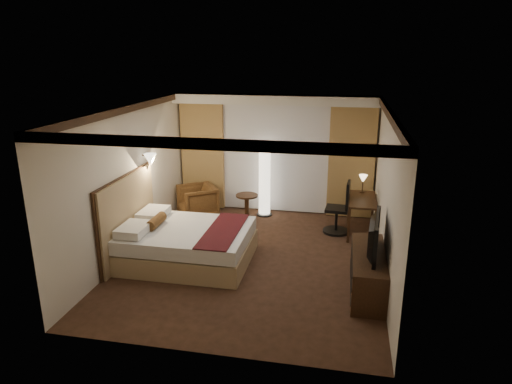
% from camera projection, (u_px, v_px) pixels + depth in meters
% --- Properties ---
extents(floor, '(4.50, 5.50, 0.01)m').
position_uv_depth(floor, '(252.00, 259.00, 8.24)').
color(floor, '#311F13').
rests_on(floor, ground).
extents(ceiling, '(4.50, 5.50, 0.01)m').
position_uv_depth(ceiling, '(251.00, 109.00, 7.45)').
color(ceiling, white).
rests_on(ceiling, back_wall).
extents(back_wall, '(4.50, 0.02, 2.70)m').
position_uv_depth(back_wall, '(276.00, 154.00, 10.42)').
color(back_wall, beige).
rests_on(back_wall, floor).
extents(left_wall, '(0.02, 5.50, 2.70)m').
position_uv_depth(left_wall, '(130.00, 181.00, 8.26)').
color(left_wall, beige).
rests_on(left_wall, floor).
extents(right_wall, '(0.02, 5.50, 2.70)m').
position_uv_depth(right_wall, '(386.00, 195.00, 7.43)').
color(right_wall, beige).
rests_on(right_wall, floor).
extents(crown_molding, '(4.50, 5.50, 0.12)m').
position_uv_depth(crown_molding, '(251.00, 112.00, 7.46)').
color(crown_molding, black).
rests_on(crown_molding, ceiling).
extents(soffit, '(4.50, 0.50, 0.20)m').
position_uv_depth(soffit, '(275.00, 100.00, 9.82)').
color(soffit, white).
rests_on(soffit, ceiling).
extents(curtain_sheer, '(2.48, 0.04, 2.45)m').
position_uv_depth(curtain_sheer, '(275.00, 159.00, 10.38)').
color(curtain_sheer, silver).
rests_on(curtain_sheer, back_wall).
extents(curtain_left_drape, '(1.00, 0.14, 2.45)m').
position_uv_depth(curtain_left_drape, '(203.00, 156.00, 10.64)').
color(curtain_left_drape, tan).
rests_on(curtain_left_drape, back_wall).
extents(curtain_right_drape, '(1.00, 0.14, 2.45)m').
position_uv_depth(curtain_right_drape, '(351.00, 163.00, 10.00)').
color(curtain_right_drape, tan).
rests_on(curtain_right_drape, back_wall).
extents(wall_sconce, '(0.24, 0.24, 0.24)m').
position_uv_depth(wall_sconce, '(150.00, 160.00, 8.69)').
color(wall_sconce, white).
rests_on(wall_sconce, left_wall).
extents(bed, '(2.19, 1.71, 0.64)m').
position_uv_depth(bed, '(188.00, 244.00, 8.09)').
color(bed, white).
rests_on(bed, floor).
extents(headboard, '(0.12, 2.01, 1.50)m').
position_uv_depth(headboard, '(128.00, 217.00, 8.17)').
color(headboard, tan).
rests_on(headboard, floor).
extents(armchair, '(1.04, 1.05, 0.79)m').
position_uv_depth(armchair, '(197.00, 200.00, 10.26)').
color(armchair, '#482D15').
rests_on(armchair, floor).
extents(side_table, '(0.49, 0.49, 0.54)m').
position_uv_depth(side_table, '(247.00, 206.00, 10.22)').
color(side_table, black).
rests_on(side_table, floor).
extents(floor_lamp, '(0.35, 0.35, 1.64)m').
position_uv_depth(floor_lamp, '(265.00, 180.00, 10.23)').
color(floor_lamp, white).
rests_on(floor_lamp, floor).
extents(desk, '(0.55, 1.17, 0.75)m').
position_uv_depth(desk, '(361.00, 216.00, 9.31)').
color(desk, black).
rests_on(desk, floor).
extents(desk_lamp, '(0.18, 0.18, 0.34)m').
position_uv_depth(desk_lamp, '(363.00, 185.00, 9.56)').
color(desk_lamp, '#FFD899').
rests_on(desk_lamp, desk).
extents(office_chair, '(0.57, 0.57, 1.11)m').
position_uv_depth(office_chair, '(337.00, 207.00, 9.30)').
color(office_chair, black).
rests_on(office_chair, floor).
extents(dresser, '(0.50, 1.64, 0.64)m').
position_uv_depth(dresser, '(368.00, 272.00, 7.07)').
color(dresser, black).
rests_on(dresser, floor).
extents(television, '(0.73, 1.16, 0.15)m').
position_uv_depth(television, '(369.00, 234.00, 6.89)').
color(television, black).
rests_on(television, dresser).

